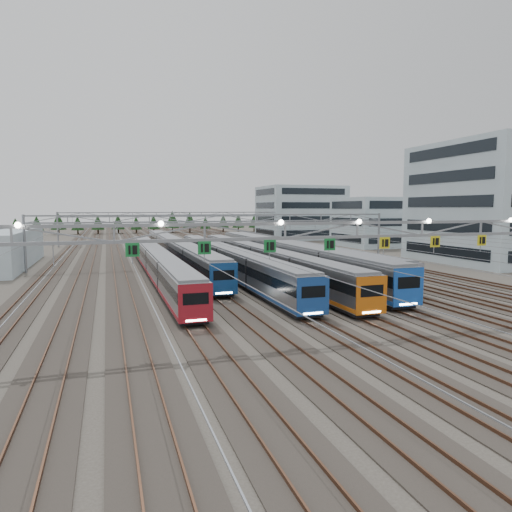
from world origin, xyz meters
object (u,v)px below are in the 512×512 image
object	(u,v)px
train_d	(260,259)
depot_bldg_mid	(373,222)
depot_bldg_south	(491,203)
depot_bldg_north	(300,213)
train_c	(227,260)
gantry_far	(179,218)
train_a	(156,262)
gantry_near	(357,233)
train_b	(176,250)
gantry_mid	(223,224)
train_f	(294,251)
train_e	(284,255)

from	to	relation	value
train_d	depot_bldg_mid	xyz separation A→B (m)	(39.49, 34.97, 3.60)
depot_bldg_south	depot_bldg_north	world-z (taller)	depot_bldg_south
train_c	gantry_far	bearing A→B (deg)	87.69
train_a	gantry_near	world-z (taller)	gantry_near
train_b	depot_bldg_south	xyz separation A→B (m)	(49.33, -14.18, 7.59)
train_b	gantry_mid	world-z (taller)	gantry_mid
train_c	depot_bldg_north	distance (m)	75.22
train_a	depot_bldg_north	distance (m)	78.84
train_c	train_f	world-z (taller)	train_c
train_d	depot_bldg_north	xyz separation A→B (m)	(34.25, 64.78, 5.51)
depot_bldg_south	gantry_mid	bearing A→B (deg)	167.02
train_a	gantry_mid	xyz separation A→B (m)	(11.25, 9.01, 4.45)
train_c	train_f	distance (m)	16.24
depot_bldg_mid	gantry_mid	bearing A→B (deg)	-150.45
train_e	depot_bldg_north	world-z (taller)	depot_bldg_north
depot_bldg_south	depot_bldg_north	xyz separation A→B (m)	(-6.08, 63.29, -2.13)
train_f	depot_bldg_south	size ratio (longest dim) A/B	2.73
train_f	gantry_far	xyz separation A→B (m)	(-11.25, 46.73, 4.43)
train_d	gantry_near	distance (m)	29.34
train_b	depot_bldg_mid	distance (m)	52.31
train_e	depot_bldg_south	bearing A→B (deg)	-1.83
train_b	train_d	bearing A→B (deg)	-60.14
train_f	depot_bldg_south	bearing A→B (deg)	-14.46
gantry_mid	depot_bldg_south	distance (m)	43.82
train_a	train_b	size ratio (longest dim) A/B	0.88
train_b	train_e	bearing A→B (deg)	-44.00
train_a	train_e	xyz separation A→B (m)	(18.00, 0.34, 0.25)
train_d	train_f	distance (m)	13.14
train_e	gantry_mid	bearing A→B (deg)	127.91
depot_bldg_mid	train_f	bearing A→B (deg)	-140.21
train_e	depot_bldg_north	distance (m)	69.10
train_b	train_c	size ratio (longest dim) A/B	1.18
train_a	gantry_mid	size ratio (longest dim) A/B	0.99
train_c	train_d	distance (m)	4.53
gantry_near	gantry_mid	xyz separation A→B (m)	(0.05, 40.12, -0.70)
gantry_near	depot_bldg_north	xyz separation A→B (m)	(36.54, 93.59, 0.46)
train_f	train_b	bearing A→B (deg)	161.27
train_b	depot_bldg_north	distance (m)	65.66
depot_bldg_mid	train_e	bearing A→B (deg)	-137.26
train_e	depot_bldg_north	size ratio (longest dim) A/B	2.59
train_b	train_e	distance (m)	18.77
gantry_mid	depot_bldg_mid	bearing A→B (deg)	29.55
train_f	train_e	bearing A→B (deg)	-122.98
train_f	gantry_near	bearing A→B (deg)	-106.40
gantry_near	train_a	bearing A→B (deg)	109.81
train_b	gantry_near	bearing A→B (deg)	-81.43
train_a	train_b	world-z (taller)	train_b
gantry_near	train_c	bearing A→B (deg)	94.29
train_e	depot_bldg_south	xyz separation A→B (m)	(35.83, -1.14, 7.48)
train_c	train_d	size ratio (longest dim) A/B	0.98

